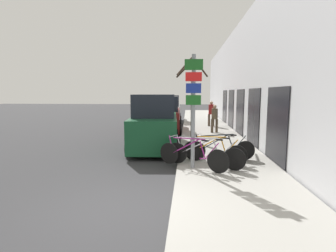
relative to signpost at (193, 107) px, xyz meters
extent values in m
plane|color=#333335|center=(-1.48, 8.46, -2.03)|extent=(80.00, 80.00, 0.00)
cube|color=#9E9B93|center=(1.12, 11.26, -1.96)|extent=(3.20, 32.00, 0.15)
cube|color=#BCBCC1|center=(2.87, 11.26, 1.22)|extent=(0.20, 32.00, 6.50)
cube|color=black|center=(2.75, 0.88, -0.64)|extent=(0.03, 2.02, 2.50)
cube|color=black|center=(2.75, 3.95, -0.64)|extent=(0.03, 2.02, 2.50)
cube|color=black|center=(2.75, 7.02, -0.64)|extent=(0.03, 2.02, 2.50)
cube|color=black|center=(2.75, 10.10, -0.64)|extent=(0.03, 2.02, 2.50)
cube|color=black|center=(2.75, 13.17, -0.64)|extent=(0.03, 2.02, 2.50)
cylinder|color=gray|center=(0.00, 0.01, -0.17)|extent=(0.12, 0.12, 3.43)
cube|color=#19591E|center=(0.00, -0.06, 1.24)|extent=(0.54, 0.02, 0.32)
cube|color=red|center=(0.00, -0.06, 0.89)|extent=(0.48, 0.02, 0.26)
cube|color=navy|center=(0.00, -0.06, 0.55)|extent=(0.45, 0.02, 0.29)
cube|color=#19591E|center=(0.00, -0.06, 0.20)|extent=(0.45, 0.02, 0.29)
cylinder|color=black|center=(-0.75, 0.40, -1.54)|extent=(0.61, 0.39, 0.70)
cylinder|color=black|center=(0.72, -0.50, -1.54)|extent=(0.61, 0.39, 0.70)
cylinder|color=#8C1E72|center=(-0.20, 0.06, -1.22)|extent=(0.85, 0.53, 0.57)
cylinder|color=#8C1E72|center=(-0.13, 0.01, -0.97)|extent=(0.98, 0.62, 0.09)
cylinder|color=#8C1E72|center=(0.28, -0.23, -1.24)|extent=(0.20, 0.14, 0.50)
cylinder|color=#8C1E72|center=(0.46, -0.35, -1.51)|extent=(0.53, 0.34, 0.08)
cylinder|color=#8C1E72|center=(0.54, -0.39, -1.27)|extent=(0.40, 0.26, 0.56)
cylinder|color=#8C1E72|center=(-0.68, 0.35, -1.24)|extent=(0.19, 0.13, 0.60)
cube|color=black|center=(0.35, -0.28, -0.98)|extent=(0.21, 0.17, 0.04)
cylinder|color=#99999E|center=(-0.61, 0.31, -0.95)|extent=(0.25, 0.39, 0.02)
cylinder|color=black|center=(-0.50, 0.48, -1.54)|extent=(0.65, 0.28, 0.69)
cylinder|color=black|center=(1.23, -0.20, -1.54)|extent=(0.65, 0.28, 0.69)
cylinder|color=#B7B7BC|center=(0.15, 0.22, -1.22)|extent=(0.98, 0.42, 0.56)
cylinder|color=#B7B7BC|center=(0.24, 0.19, -0.98)|extent=(1.14, 0.48, 0.09)
cylinder|color=#B7B7BC|center=(0.71, 0.00, -1.25)|extent=(0.22, 0.11, 0.49)
cylinder|color=#B7B7BC|center=(0.93, -0.08, -1.52)|extent=(0.62, 0.27, 0.08)
cylinder|color=#B7B7BC|center=(1.02, -0.12, -1.28)|extent=(0.46, 0.21, 0.55)
cylinder|color=#B7B7BC|center=(-0.41, 0.45, -1.25)|extent=(0.21, 0.11, 0.59)
cube|color=black|center=(0.80, -0.03, -0.99)|extent=(0.22, 0.15, 0.04)
cylinder|color=#99999E|center=(-0.33, 0.41, -0.96)|extent=(0.18, 0.42, 0.02)
cylinder|color=black|center=(0.00, 0.97, -1.56)|extent=(0.61, 0.29, 0.65)
cylinder|color=black|center=(1.42, 0.36, -1.56)|extent=(0.61, 0.29, 0.65)
cylinder|color=orange|center=(0.54, 0.74, -1.26)|extent=(0.81, 0.37, 0.54)
cylinder|color=orange|center=(0.61, 0.71, -1.03)|extent=(0.94, 0.43, 0.08)
cylinder|color=orange|center=(1.00, 0.55, -1.28)|extent=(0.19, 0.11, 0.47)
cylinder|color=orange|center=(1.17, 0.47, -1.53)|extent=(0.51, 0.24, 0.08)
cylinder|color=orange|center=(1.24, 0.44, -1.31)|extent=(0.39, 0.19, 0.52)
cylinder|color=orange|center=(0.08, 0.94, -1.28)|extent=(0.18, 0.10, 0.56)
cube|color=black|center=(1.07, 0.52, -1.03)|extent=(0.22, 0.15, 0.04)
cylinder|color=#99999E|center=(0.15, 0.91, -1.00)|extent=(0.20, 0.41, 0.02)
cylinder|color=black|center=(0.12, 0.85, -1.55)|extent=(0.67, 0.12, 0.67)
cylinder|color=black|center=(1.82, 1.08, -1.55)|extent=(0.67, 0.12, 0.67)
cylinder|color=black|center=(0.76, 0.94, -1.24)|extent=(0.96, 0.16, 0.55)
cylinder|color=black|center=(0.84, 0.95, -1.01)|extent=(1.11, 0.19, 0.09)
cylinder|color=black|center=(1.31, 1.01, -1.27)|extent=(0.21, 0.06, 0.48)
cylinder|color=black|center=(1.53, 1.04, -1.53)|extent=(0.60, 0.11, 0.08)
cylinder|color=black|center=(1.61, 1.05, -1.29)|extent=(0.45, 0.09, 0.54)
cylinder|color=black|center=(0.21, 0.86, -1.27)|extent=(0.21, 0.06, 0.58)
cube|color=black|center=(1.40, 1.02, -1.01)|extent=(0.21, 0.11, 0.04)
cylinder|color=#99999E|center=(0.29, 0.87, -0.98)|extent=(0.08, 0.44, 0.02)
cube|color=#144728|center=(-1.59, 3.36, -1.21)|extent=(2.10, 4.62, 1.27)
cube|color=black|center=(-1.58, 3.18, -0.11)|extent=(1.80, 2.44, 0.93)
cylinder|color=black|center=(-2.59, 4.71, -1.70)|extent=(0.26, 0.67, 0.66)
cylinder|color=black|center=(-0.74, 4.81, -1.70)|extent=(0.26, 0.67, 0.66)
cylinder|color=black|center=(-2.44, 1.91, -1.70)|extent=(0.26, 0.67, 0.66)
cylinder|color=black|center=(-0.58, 2.01, -1.70)|extent=(0.26, 0.67, 0.66)
cube|color=maroon|center=(-1.58, 8.39, -1.27)|extent=(1.95, 4.38, 1.18)
cube|color=black|center=(-1.57, 8.21, -0.24)|extent=(1.69, 2.30, 0.89)
cylinder|color=black|center=(-2.52, 9.69, -1.72)|extent=(0.24, 0.63, 0.63)
cylinder|color=black|center=(-0.73, 9.76, -1.72)|extent=(0.24, 0.63, 0.63)
cylinder|color=black|center=(-2.42, 7.02, -1.72)|extent=(0.24, 0.63, 0.63)
cylinder|color=black|center=(-0.64, 7.08, -1.72)|extent=(0.24, 0.63, 0.63)
cube|color=silver|center=(-1.75, 13.83, -1.25)|extent=(2.02, 4.48, 1.21)
cube|color=black|center=(-1.74, 13.66, -0.21)|extent=(1.74, 2.36, 0.86)
cylinder|color=black|center=(-2.72, 15.15, -1.70)|extent=(0.25, 0.68, 0.67)
cylinder|color=black|center=(-0.90, 15.24, -1.70)|extent=(0.25, 0.68, 0.67)
cylinder|color=black|center=(-2.60, 12.43, -1.70)|extent=(0.25, 0.68, 0.67)
cylinder|color=black|center=(-0.78, 12.51, -1.70)|extent=(0.25, 0.68, 0.67)
cylinder|color=#4C3D2D|center=(1.32, 10.35, -1.47)|extent=(0.16, 0.16, 0.84)
cylinder|color=#4C3D2D|center=(1.60, 10.25, -1.47)|extent=(0.16, 0.16, 0.84)
cylinder|color=maroon|center=(1.46, 10.30, -0.72)|extent=(0.38, 0.38, 0.66)
sphere|color=tan|center=(1.46, 10.30, -0.27)|extent=(0.23, 0.23, 0.23)
cylinder|color=#4C3D2D|center=(1.26, 7.32, -1.49)|extent=(0.15, 0.15, 0.78)
cylinder|color=#4C3D2D|center=(1.52, 7.40, -1.49)|extent=(0.15, 0.15, 0.78)
cylinder|color=brown|center=(1.39, 7.36, -0.79)|extent=(0.36, 0.36, 0.62)
sphere|color=tan|center=(1.39, 7.36, -0.38)|extent=(0.21, 0.21, 0.21)
cylinder|color=#3D2D23|center=(0.08, 4.33, -0.34)|extent=(0.21, 0.21, 3.08)
cylinder|color=#3D2D23|center=(-0.28, 4.06, 1.64)|extent=(0.82, 0.64, 0.95)
cylinder|color=#3D2D23|center=(-0.33, 4.88, 1.55)|extent=(0.90, 1.18, 0.78)
cylinder|color=#3D2D23|center=(0.42, 4.65, 1.60)|extent=(0.77, 0.75, 0.87)
camera|label=1|loc=(-0.16, -7.91, 0.42)|focal=28.00mm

